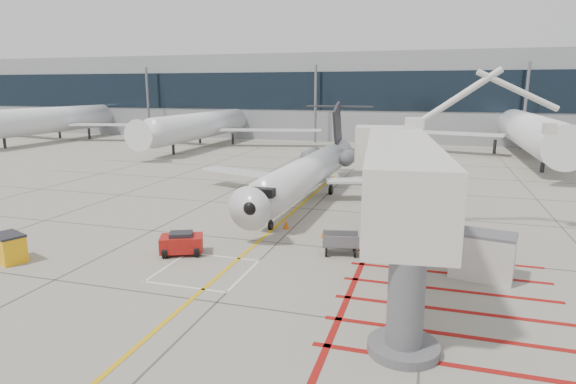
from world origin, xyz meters
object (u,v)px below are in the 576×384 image
(regional_jet, at_px, (300,159))
(pushback_tug, at_px, (181,243))
(jet_bridge, at_px, (400,188))
(spill_bin, at_px, (9,248))

(regional_jet, bearing_deg, pushback_tug, -103.78)
(jet_bridge, bearing_deg, pushback_tug, 176.25)
(regional_jet, distance_m, jet_bridge, 13.74)
(regional_jet, height_order, pushback_tug, regional_jet)
(pushback_tug, bearing_deg, jet_bridge, -21.44)
(pushback_tug, height_order, spill_bin, spill_bin)
(regional_jet, relative_size, spill_bin, 16.19)
(regional_jet, relative_size, pushback_tug, 12.47)
(jet_bridge, xyz_separation_m, spill_bin, (-18.58, -3.96, -3.36))
(jet_bridge, height_order, spill_bin, jet_bridge)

